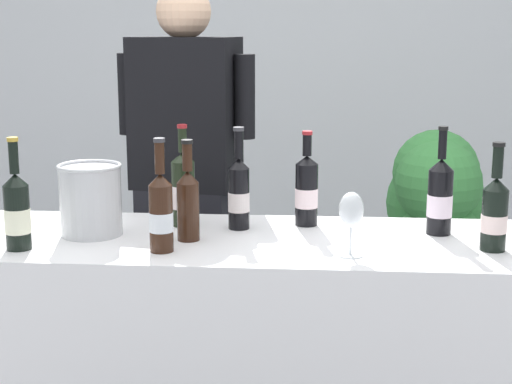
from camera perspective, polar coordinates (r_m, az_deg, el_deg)
wall_back at (r=4.99m, az=1.92°, el=10.04°), size 8.00×0.10×2.80m
counter at (r=2.63m, az=-0.87°, el=-12.96°), size 1.86×0.63×0.91m
wine_bottle_0 at (r=2.42m, az=17.03°, el=-1.44°), size 0.08×0.08×0.33m
wine_bottle_1 at (r=2.62m, az=3.71°, el=0.14°), size 0.08×0.08×0.32m
wine_bottle_2 at (r=2.57m, az=13.29°, el=-0.33°), size 0.08×0.08×0.35m
wine_bottle_3 at (r=2.44m, az=-17.05°, el=-1.34°), size 0.08×0.08×0.34m
wine_bottle_4 at (r=2.44m, az=-4.99°, el=-0.69°), size 0.07×0.07×0.32m
wine_bottle_5 at (r=2.57m, az=-1.26°, el=0.00°), size 0.07×0.07×0.34m
wine_bottle_6 at (r=2.32m, az=-6.96°, el=-1.40°), size 0.07×0.07×0.34m
wine_bottle_7 at (r=2.62m, az=-5.33°, el=0.22°), size 0.08×0.08×0.34m
wine_glass at (r=2.27m, az=6.97°, el=-1.49°), size 0.08×0.08×0.19m
ice_bucket at (r=2.55m, az=-11.98°, el=-0.52°), size 0.20×0.20×0.23m
person_server at (r=3.15m, az=-5.03°, el=-1.22°), size 0.55×0.31×1.73m
potted_shrub at (r=3.62m, az=12.82°, el=-2.26°), size 0.50×0.62×1.12m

